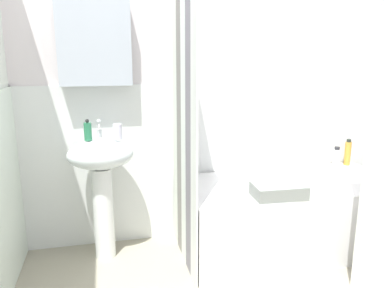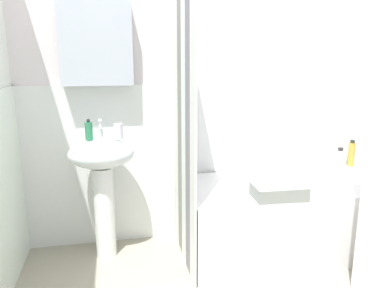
% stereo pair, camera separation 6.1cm
% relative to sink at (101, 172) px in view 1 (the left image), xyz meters
% --- Properties ---
extents(wall_back_tiled, '(3.60, 0.18, 2.40)m').
position_rel_sink_xyz_m(wall_back_tiled, '(0.92, 0.23, 0.52)').
color(wall_back_tiled, silver).
rests_on(wall_back_tiled, ground_plane).
extents(sink, '(0.44, 0.34, 0.85)m').
position_rel_sink_xyz_m(sink, '(0.00, 0.00, 0.00)').
color(sink, white).
rests_on(sink, ground_plane).
extents(faucet, '(0.03, 0.12, 0.12)m').
position_rel_sink_xyz_m(faucet, '(-0.00, 0.08, 0.29)').
color(faucet, silver).
rests_on(faucet, sink).
extents(soap_dispenser, '(0.05, 0.05, 0.14)m').
position_rel_sink_xyz_m(soap_dispenser, '(-0.07, 0.00, 0.29)').
color(soap_dispenser, '#29784F').
rests_on(soap_dispenser, sink).
extents(toothbrush_cup, '(0.06, 0.06, 0.10)m').
position_rel_sink_xyz_m(toothbrush_cup, '(0.12, 0.00, 0.28)').
color(toothbrush_cup, silver).
rests_on(toothbrush_cup, sink).
extents(bathtub, '(1.54, 0.72, 0.51)m').
position_rel_sink_xyz_m(bathtub, '(1.32, -0.17, -0.37)').
color(bathtub, white).
rests_on(bathtub, ground_plane).
extents(shower_curtain, '(0.01, 0.72, 2.00)m').
position_rel_sink_xyz_m(shower_curtain, '(0.54, -0.17, 0.38)').
color(shower_curtain, white).
rests_on(shower_curtain, ground_plane).
extents(lotion_bottle, '(0.05, 0.05, 0.22)m').
position_rel_sink_xyz_m(lotion_bottle, '(1.99, 0.13, -0.01)').
color(lotion_bottle, gold).
rests_on(lotion_bottle, bathtub).
extents(shampoo_bottle, '(0.06, 0.06, 0.16)m').
position_rel_sink_xyz_m(shampoo_bottle, '(1.90, 0.14, -0.04)').
color(shampoo_bottle, white).
rests_on(shampoo_bottle, bathtub).
extents(towel_folded, '(0.34, 0.22, 0.09)m').
position_rel_sink_xyz_m(towel_folded, '(1.11, -0.43, -0.07)').
color(towel_folded, gray).
rests_on(towel_folded, bathtub).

